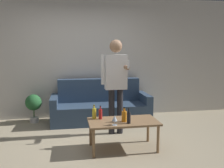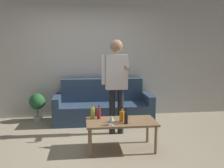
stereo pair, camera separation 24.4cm
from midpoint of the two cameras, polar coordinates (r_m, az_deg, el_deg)
name	(u,v)px [view 2 (the right image)]	position (r m, az deg, el deg)	size (l,w,h in m)	color
ground_plane	(88,147)	(4.09, -3.80, -14.29)	(16.00, 16.00, 0.00)	tan
wall_back	(85,58)	(5.73, -4.98, 5.99)	(8.00, 0.06, 2.70)	silver
couch	(103,107)	(5.43, -0.79, -5.18)	(2.08, 0.80, 0.90)	#334760
coffee_table	(121,124)	(3.90, 3.91, -9.11)	(1.07, 0.58, 0.46)	#8E6B47
bottle_orange	(99,114)	(3.96, -1.26, -6.79)	(0.06, 0.06, 0.21)	#B21E1E
bottle_green	(93,113)	(3.99, -2.68, -6.62)	(0.07, 0.07, 0.22)	yellow
bottle_dark	(122,116)	(3.81, 4.13, -7.35)	(0.08, 0.08, 0.22)	orange
bottle_yellow	(126,118)	(3.73, 5.14, -7.67)	(0.06, 0.06, 0.23)	black
wine_glass_near	(112,119)	(3.64, 1.85, -7.91)	(0.08, 0.08, 0.15)	silver
person_standing_front	(116,78)	(4.48, 2.51, 1.31)	(0.46, 0.43, 1.72)	#232328
potted_plant	(37,103)	(5.57, -15.50, -4.21)	(0.34, 0.34, 0.60)	silver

